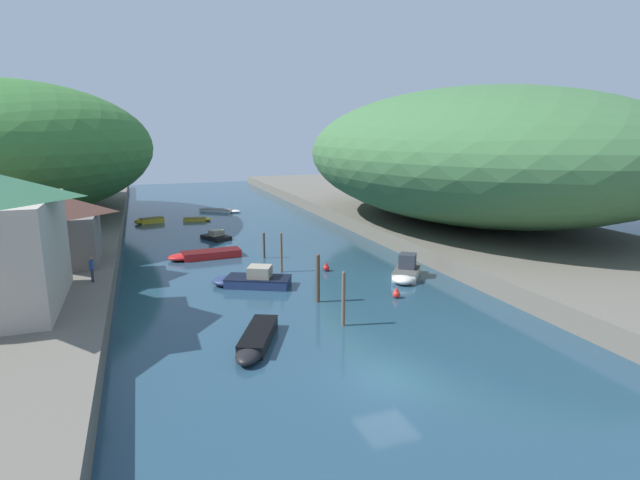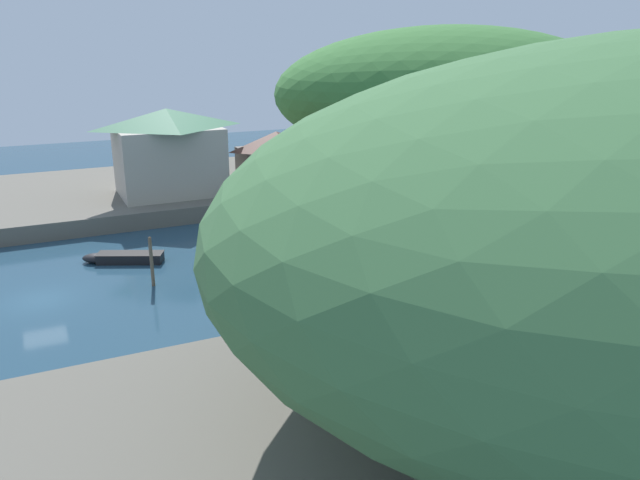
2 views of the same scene
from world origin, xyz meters
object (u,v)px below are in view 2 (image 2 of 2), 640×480
object	(u,v)px
boat_mid_channel	(366,223)
boat_yellow_tender	(515,189)
boat_white_cruiser	(459,218)
boat_open_rowboat	(556,204)
boat_near_quay	(637,207)
channel_buoy_far	(332,270)
boat_red_skiff	(120,258)
boat_far_upstream	(271,244)
boat_navy_launch	(308,305)
channel_buoy_near	(229,302)
waterfront_building	(169,151)
boathouse_shed	(277,159)
person_on_quay	(226,190)

from	to	relation	value
boat_mid_channel	boat_yellow_tender	world-z (taller)	boat_yellow_tender
boat_white_cruiser	boat_open_rowboat	distance (m)	11.72
boat_near_quay	channel_buoy_far	size ratio (longest dim) A/B	7.43
boat_red_skiff	boat_far_upstream	xyz separation A→B (m)	(2.01, 10.67, 0.13)
boat_navy_launch	boat_far_upstream	world-z (taller)	boat_navy_launch
channel_buoy_near	waterfront_building	bearing A→B (deg)	174.90
boat_white_cruiser	boat_red_skiff	distance (m)	28.34
channel_buoy_far	boat_open_rowboat	bearing A→B (deg)	104.66
boathouse_shed	channel_buoy_far	world-z (taller)	boathouse_shed
waterfront_building	boat_open_rowboat	bearing A→B (deg)	66.01
boathouse_shed	person_on_quay	size ratio (longest dim) A/B	4.10
boat_mid_channel	boat_yellow_tender	bearing A→B (deg)	8.08
waterfront_building	boat_near_quay	world-z (taller)	waterfront_building
boat_near_quay	boat_navy_launch	bearing A→B (deg)	48.18
waterfront_building	boat_near_quay	bearing A→B (deg)	64.55
boat_open_rowboat	channel_buoy_far	xyz separation A→B (m)	(7.18, -27.46, 0.09)
boat_mid_channel	boat_open_rowboat	bearing A→B (deg)	-9.09
boat_mid_channel	boat_far_upstream	xyz separation A→B (m)	(2.33, -9.59, 0.16)
boat_mid_channel	channel_buoy_near	xyz separation A→B (m)	(11.15, -15.65, -0.01)
boathouse_shed	boat_open_rowboat	xyz separation A→B (m)	(13.14, 23.35, -4.05)
boat_red_skiff	boat_far_upstream	bearing A→B (deg)	-75.92
waterfront_building	channel_buoy_near	bearing A→B (deg)	-5.10
boat_white_cruiser	boat_mid_channel	bearing A→B (deg)	-131.08
boat_navy_launch	channel_buoy_far	xyz separation A→B (m)	(-5.07, 4.09, -0.25)
boat_mid_channel	boat_white_cruiser	xyz separation A→B (m)	(2.17, 8.03, -0.01)
waterfront_building	person_on_quay	distance (m)	6.80
boat_red_skiff	channel_buoy_near	distance (m)	11.77
boathouse_shed	boat_mid_channel	world-z (taller)	boathouse_shed
boat_white_cruiser	channel_buoy_far	bearing A→B (deg)	-92.52
boathouse_shed	channel_buoy_near	size ratio (longest dim) A/B	8.79
boathouse_shed	boat_far_upstream	world-z (taller)	boathouse_shed
channel_buoy_near	channel_buoy_far	bearing A→B (deg)	105.22
boat_near_quay	boat_yellow_tender	world-z (taller)	boat_yellow_tender
boathouse_shed	boat_far_upstream	size ratio (longest dim) A/B	1.13
boat_white_cruiser	person_on_quay	distance (m)	20.67
boathouse_shed	boat_white_cruiser	bearing A→B (deg)	40.75
boat_far_upstream	channel_buoy_near	bearing A→B (deg)	-97.92
channel_buoy_far	waterfront_building	bearing A→B (deg)	-165.26
boat_mid_channel	boat_far_upstream	world-z (taller)	boat_far_upstream
boat_mid_channel	boat_far_upstream	bearing A→B (deg)	-170.20
boat_navy_launch	boat_mid_channel	bearing A→B (deg)	-2.57
boat_white_cruiser	channel_buoy_near	world-z (taller)	boat_white_cruiser
boathouse_shed	channel_buoy_far	xyz separation A→B (m)	(20.32, -4.11, -3.95)
boat_yellow_tender	person_on_quay	size ratio (longest dim) A/B	2.21
boat_open_rowboat	boat_yellow_tender	bearing A→B (deg)	-81.48
boat_navy_launch	person_on_quay	world-z (taller)	person_on_quay
boat_navy_launch	boat_white_cruiser	world-z (taller)	boat_navy_launch
boat_mid_channel	person_on_quay	world-z (taller)	person_on_quay
boat_red_skiff	channel_buoy_far	xyz separation A→B (m)	(8.67, 12.54, -0.04)
channel_buoy_near	channel_buoy_far	xyz separation A→B (m)	(-2.16, 7.94, -0.01)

